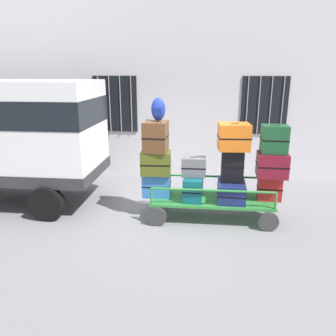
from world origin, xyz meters
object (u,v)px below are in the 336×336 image
at_px(suitcase_midright_top, 274,139).
at_px(suitcase_left_middle, 156,163).
at_px(suitcase_left_bottom, 157,184).
at_px(suitcase_center_top, 234,137).
at_px(suitcase_center_bottom, 231,191).
at_px(suitcase_center_middle, 232,166).
at_px(suitcase_left_top, 156,136).
at_px(suitcase_midleft_middle, 194,166).
at_px(suitcase_midright_bottom, 269,188).
at_px(luggage_cart, 212,201).
at_px(backpack, 158,109).
at_px(suitcase_midright_middle, 272,165).
at_px(suitcase_midleft_bottom, 193,187).

bearing_deg(suitcase_midright_top, suitcase_left_middle, -179.21).
height_order(suitcase_left_bottom, suitcase_center_top, suitcase_center_top).
xyz_separation_m(suitcase_left_bottom, suitcase_center_bottom, (1.50, -0.06, -0.06)).
distance_m(suitcase_left_middle, suitcase_center_top, 1.59).
bearing_deg(suitcase_center_middle, suitcase_left_top, -178.74).
distance_m(suitcase_left_middle, suitcase_center_bottom, 1.59).
distance_m(suitcase_midleft_middle, suitcase_center_middle, 0.75).
height_order(suitcase_left_top, suitcase_midright_bottom, suitcase_left_top).
bearing_deg(suitcase_left_top, suitcase_center_top, 2.15).
distance_m(luggage_cart, suitcase_midright_bottom, 1.17).
distance_m(luggage_cart, backpack, 2.12).
bearing_deg(suitcase_left_bottom, suitcase_midleft_middle, -4.10).
bearing_deg(suitcase_midright_bottom, suitcase_left_top, -178.51).
bearing_deg(suitcase_midright_top, luggage_cart, 179.57).
distance_m(luggage_cart, suitcase_midright_middle, 1.39).
xyz_separation_m(suitcase_center_top, suitcase_midright_bottom, (0.75, 0.00, -1.01)).
relative_size(suitcase_left_bottom, suitcase_midleft_middle, 1.20).
bearing_deg(suitcase_center_bottom, suitcase_left_top, -179.99).
bearing_deg(suitcase_midleft_middle, suitcase_midright_middle, -0.11).
distance_m(suitcase_center_top, backpack, 1.53).
distance_m(suitcase_midleft_bottom, backpack, 1.68).
height_order(suitcase_center_middle, suitcase_midright_bottom, suitcase_center_middle).
bearing_deg(backpack, suitcase_left_middle, -133.88).
bearing_deg(suitcase_midright_bottom, luggage_cart, -178.47).
bearing_deg(suitcase_center_top, suitcase_left_bottom, 179.75).
distance_m(suitcase_midleft_bottom, suitcase_center_top, 1.27).
bearing_deg(backpack, suitcase_midright_bottom, 0.49).
height_order(suitcase_left_top, suitcase_midright_middle, suitcase_left_top).
xyz_separation_m(suitcase_center_bottom, suitcase_midright_top, (0.75, 0.02, 1.05)).
bearing_deg(suitcase_midright_bottom, suitcase_center_top, -179.82).
bearing_deg(suitcase_center_middle, suitcase_midleft_bottom, -178.67).
height_order(suitcase_midright_top, backpack, backpack).
bearing_deg(luggage_cart, suitcase_center_bottom, -4.33).
height_order(suitcase_left_bottom, suitcase_midright_bottom, suitcase_midright_bottom).
bearing_deg(backpack, suitcase_midright_top, -0.51).
relative_size(suitcase_center_middle, suitcase_midright_top, 1.20).
distance_m(suitcase_left_top, suitcase_midright_middle, 2.30).
bearing_deg(luggage_cart, suitcase_left_top, -178.55).
distance_m(suitcase_midleft_bottom, suitcase_midright_bottom, 1.50).
height_order(suitcase_midleft_middle, suitcase_midright_middle, suitcase_midright_middle).
xyz_separation_m(suitcase_center_top, suitcase_midright_top, (0.75, -0.04, -0.02)).
relative_size(suitcase_midleft_middle, suitcase_center_top, 0.77).
relative_size(suitcase_center_top, suitcase_midright_top, 1.18).
relative_size(suitcase_left_middle, suitcase_midleft_middle, 1.27).
relative_size(suitcase_center_middle, suitcase_midright_middle, 1.06).
xyz_separation_m(suitcase_left_bottom, suitcase_midleft_middle, (0.75, -0.05, 0.41)).
xyz_separation_m(suitcase_center_bottom, suitcase_center_top, (0.00, 0.06, 1.07)).
distance_m(suitcase_left_bottom, suitcase_center_bottom, 1.50).
xyz_separation_m(suitcase_midleft_bottom, backpack, (-0.70, 0.02, 1.53)).
relative_size(suitcase_left_bottom, suitcase_left_middle, 0.94).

